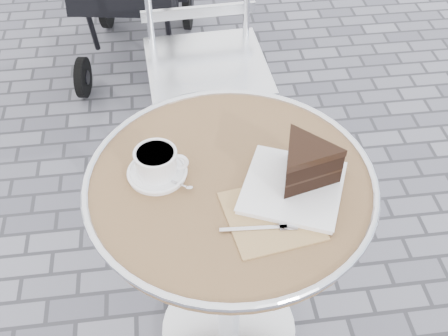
{
  "coord_description": "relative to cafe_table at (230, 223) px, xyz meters",
  "views": [
    {
      "loc": [
        -0.14,
        -0.93,
        1.71
      ],
      "look_at": [
        -0.02,
        -0.01,
        0.78
      ],
      "focal_mm": 45.0,
      "sensor_mm": 36.0,
      "label": 1
    }
  ],
  "objects": [
    {
      "name": "bistro_chair",
      "position": [
        0.02,
        0.91,
        0.04
      ],
      "size": [
        0.46,
        0.46,
        0.98
      ],
      "rotation": [
        0.0,
        0.0,
        0.05
      ],
      "color": "silver",
      "rests_on": "ground"
    },
    {
      "name": "ground",
      "position": [
        0.0,
        0.0,
        -0.57
      ],
      "size": [
        80.0,
        80.0,
        0.0
      ],
      "primitive_type": "plane",
      "color": "slate",
      "rests_on": "ground"
    },
    {
      "name": "cappuccino_set",
      "position": [
        -0.17,
        0.04,
        0.2
      ],
      "size": [
        0.15,
        0.15,
        0.07
      ],
      "rotation": [
        0.0,
        0.0,
        -0.12
      ],
      "color": "white",
      "rests_on": "cafe_table"
    },
    {
      "name": "cafe_table",
      "position": [
        0.0,
        0.0,
        0.0
      ],
      "size": [
        0.72,
        0.72,
        0.74
      ],
      "color": "silver",
      "rests_on": "ground"
    },
    {
      "name": "cake_plate_set",
      "position": [
        0.16,
        -0.04,
        0.22
      ],
      "size": [
        0.35,
        0.33,
        0.12
      ],
      "rotation": [
        0.0,
        0.0,
        -0.41
      ],
      "color": "tan",
      "rests_on": "cafe_table"
    }
  ]
}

